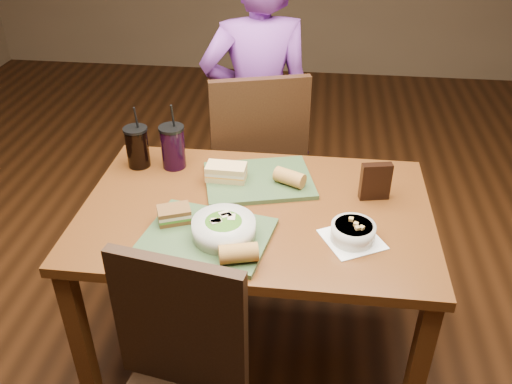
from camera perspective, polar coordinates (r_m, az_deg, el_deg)
ground at (r=2.52m, az=0.00°, el=-15.86°), size 6.00×6.00×0.00m
dining_table at (r=2.07m, az=0.00°, el=-3.73°), size 1.30×0.85×0.75m
chair_far at (r=2.68m, az=0.66°, el=3.42°), size 0.56×0.57×1.04m
diner at (r=2.75m, az=0.17°, el=8.64°), size 0.64×0.51×1.54m
tray_near at (r=1.87m, az=-5.13°, el=-4.62°), size 0.47×0.39×0.02m
tray_far at (r=2.17m, az=0.28°, el=1.25°), size 0.49×0.42×0.02m
salad_bowl at (r=1.83m, az=-3.42°, el=-3.75°), size 0.22×0.22×0.07m
soup_bowl at (r=1.87m, az=10.17°, el=-4.15°), size 0.25×0.25×0.07m
sandwich_near at (r=1.93m, az=-8.61°, el=-2.34°), size 0.13×0.11×0.05m
sandwich_far at (r=2.15m, az=-3.15°, el=2.12°), size 0.16×0.09×0.06m
baguette_near at (r=1.73m, az=-1.86°, el=-6.45°), size 0.14×0.09×0.06m
baguette_far at (r=2.12m, az=3.56°, el=1.53°), size 0.13×0.11×0.06m
cup_cola at (r=2.30m, az=-12.38°, el=4.68°), size 0.10×0.10×0.27m
cup_berry at (r=2.26m, az=-8.74°, el=4.74°), size 0.10×0.10×0.28m
chip_bag at (r=2.09m, az=12.46°, el=1.09°), size 0.12×0.06×0.15m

